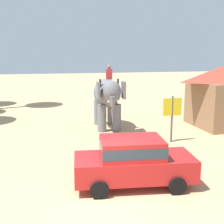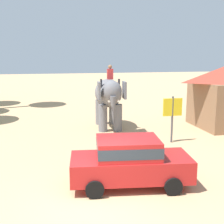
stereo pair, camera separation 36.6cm
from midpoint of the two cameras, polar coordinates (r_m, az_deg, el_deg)
The scene contains 4 objects.
ground_plane at distance 9.60m, azimuth -1.60°, elevation -17.22°, with size 120.00×120.00×0.00m, color tan.
car_sedan_foreground at distance 10.55m, azimuth 4.34°, elevation -9.03°, with size 4.27×2.23×1.70m.
elephant_with_mahout at distance 18.20m, azimuth -0.05°, elevation 3.00°, with size 1.79×3.92×3.88m.
signboard_yellow at distance 15.67m, azimuth 11.99°, elevation 0.32°, with size 1.00×0.10×2.40m.
Camera 2 is at (-1.30, -8.36, 4.55)m, focal length 48.52 mm.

